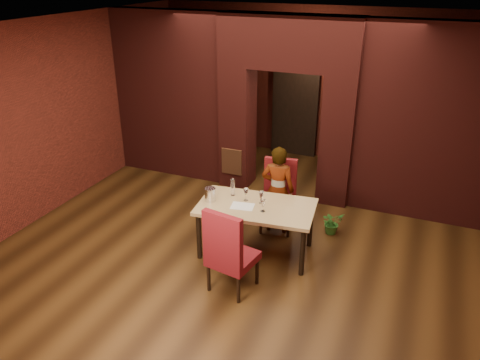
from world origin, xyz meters
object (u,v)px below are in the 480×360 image
(dining_table, at_px, (256,229))
(wine_glass_b, at_px, (261,197))
(chair_near, at_px, (233,248))
(wine_glass_c, at_px, (263,205))
(potted_plant, at_px, (332,223))
(wine_glass_a, at_px, (246,195))
(wine_bucket, at_px, (210,194))
(chair_far, at_px, (278,197))
(person_seated, at_px, (278,190))
(water_bottle, at_px, (233,187))

(dining_table, distance_m, wine_glass_b, 0.49)
(chair_near, height_order, wine_glass_c, chair_near)
(wine_glass_b, bearing_deg, potted_plant, 44.38)
(wine_glass_c, distance_m, potted_plant, 1.52)
(wine_glass_a, height_order, wine_glass_b, wine_glass_a)
(wine_glass_a, xyz_separation_m, potted_plant, (1.13, 0.88, -0.69))
(wine_glass_b, relative_size, wine_bucket, 0.90)
(wine_glass_a, xyz_separation_m, wine_bucket, (-0.48, -0.21, 0.01))
(wine_bucket, bearing_deg, chair_far, 49.86)
(chair_far, distance_m, wine_glass_c, 0.95)
(person_seated, bearing_deg, wine_bucket, 43.41)
(wine_glass_a, relative_size, wine_glass_c, 1.01)
(wine_glass_b, xyz_separation_m, potted_plant, (0.89, 0.88, -0.68))
(person_seated, xyz_separation_m, wine_glass_c, (0.06, -0.85, 0.15))
(person_seated, xyz_separation_m, wine_glass_a, (-0.28, -0.63, 0.16))
(chair_near, xyz_separation_m, wine_glass_c, (0.12, 0.78, 0.27))
(wine_glass_b, bearing_deg, chair_near, -90.47)
(person_seated, bearing_deg, dining_table, 78.81)
(dining_table, xyz_separation_m, potted_plant, (0.93, 0.97, -0.20))
(chair_near, bearing_deg, wine_glass_c, -88.95)
(chair_near, bearing_deg, potted_plant, -106.00)
(wine_bucket, distance_m, potted_plant, 2.06)
(chair_near, height_order, wine_glass_a, chair_near)
(person_seated, relative_size, wine_bucket, 7.16)
(potted_plant, bearing_deg, water_bottle, -149.95)
(chair_far, height_order, wine_glass_a, chair_far)
(chair_far, height_order, wine_glass_b, chair_far)
(person_seated, relative_size, wine_glass_a, 7.59)
(chair_far, bearing_deg, dining_table, -104.11)
(chair_far, bearing_deg, wine_glass_a, -120.62)
(person_seated, relative_size, wine_glass_c, 7.68)
(chair_near, distance_m, wine_bucket, 1.09)
(chair_far, distance_m, water_bottle, 0.86)
(chair_far, height_order, water_bottle, chair_far)
(wine_glass_a, distance_m, wine_glass_b, 0.24)
(water_bottle, bearing_deg, person_seated, 46.08)
(chair_far, height_order, wine_glass_c, chair_far)
(wine_glass_c, xyz_separation_m, water_bottle, (-0.59, 0.31, 0.05))
(chair_near, relative_size, potted_plant, 3.23)
(wine_glass_a, xyz_separation_m, water_bottle, (-0.25, 0.09, 0.04))
(wine_glass_a, height_order, water_bottle, water_bottle)
(wine_glass_a, bearing_deg, person_seated, 65.99)
(chair_near, bearing_deg, person_seated, -82.26)
(person_seated, distance_m, wine_glass_a, 0.71)
(chair_far, relative_size, wine_glass_a, 6.05)
(water_bottle, bearing_deg, dining_table, -21.51)
(chair_far, xyz_separation_m, wine_glass_a, (-0.27, -0.68, 0.30))
(chair_far, distance_m, person_seated, 0.15)
(chair_near, height_order, wine_glass_b, chair_near)
(person_seated, height_order, wine_glass_c, person_seated)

